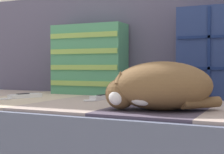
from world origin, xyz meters
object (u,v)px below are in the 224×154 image
at_px(throw_pillow_striped, 89,60).
at_px(sleeping_cat, 158,87).
at_px(couch, 134,150).
at_px(game_remote_far, 24,96).
at_px(game_remote_near, 102,97).

bearing_deg(throw_pillow_striped, sleeping_cat, -42.72).
height_order(couch, game_remote_far, game_remote_far).
bearing_deg(game_remote_near, couch, -0.49).
distance_m(throw_pillow_striped, game_remote_far, 0.39).
xyz_separation_m(game_remote_near, game_remote_far, (-0.35, -0.09, 0.00)).
bearing_deg(sleeping_cat, couch, 126.19).
height_order(throw_pillow_striped, sleeping_cat, throw_pillow_striped).
relative_size(throw_pillow_striped, game_remote_far, 1.85).
xyz_separation_m(sleeping_cat, game_remote_far, (-0.68, 0.16, -0.07)).
distance_m(throw_pillow_striped, game_remote_near, 0.34).
bearing_deg(throw_pillow_striped, game_remote_near, -50.45).
height_order(couch, sleeping_cat, sleeping_cat).
relative_size(couch, throw_pillow_striped, 5.39).
height_order(sleeping_cat, game_remote_near, sleeping_cat).
bearing_deg(sleeping_cat, game_remote_far, 166.82).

